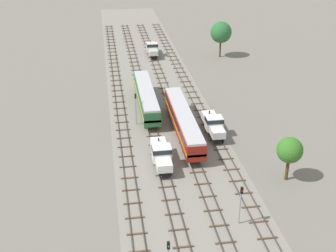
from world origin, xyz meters
name	(u,v)px	position (x,y,z in m)	size (l,w,h in m)	color
ground_plane	(159,105)	(0.00, 56.00, 0.00)	(480.00, 480.00, 0.00)	slate
ballast_bed	(159,105)	(0.00, 56.00, 0.00)	(18.70, 176.00, 0.01)	gray
track_far_left	(120,105)	(-7.35, 57.00, 0.14)	(2.40, 126.00, 0.29)	#47382D
track_left	(145,103)	(-2.45, 57.00, 0.14)	(2.40, 126.00, 0.29)	#47382D
track_centre_left	(170,102)	(2.45, 57.00, 0.14)	(2.40, 126.00, 0.29)	#47382D
track_centre	(195,100)	(7.35, 57.00, 0.14)	(2.40, 126.00, 0.29)	#47382D
shunter_loco_left_nearest	(161,153)	(-2.45, 34.27, 2.01)	(2.74, 8.46, 3.10)	white
shunter_loco_centre_near	(213,124)	(7.35, 42.74, 2.01)	(2.74, 8.46, 3.10)	white
passenger_coach_centre_left_mid	(183,120)	(2.45, 43.48, 2.61)	(2.96, 22.00, 3.80)	maroon
diesel_railcar_left_midfar	(146,96)	(-2.45, 54.55, 2.60)	(2.96, 20.50, 3.80)	#286638
shunter_loco_centre_left_far	(152,48)	(2.45, 87.01, 2.01)	(2.74, 8.46, 3.10)	beige
signal_post_nearest	(241,200)	(4.90, 19.64, 3.41)	(0.28, 0.47, 5.36)	gray
signal_post_near	(136,105)	(-4.90, 48.43, 3.69)	(0.28, 0.47, 5.85)	gray
lineside_tree_0	(221,32)	(19.09, 83.66, 6.16)	(5.19, 5.19, 8.78)	#4C331E
lineside_tree_1	(290,150)	(14.18, 28.00, 4.60)	(3.58, 3.58, 6.43)	#4C331E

